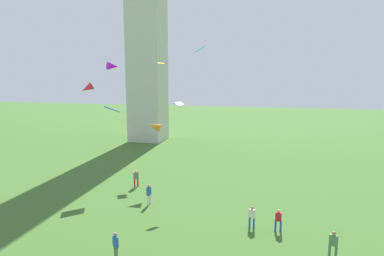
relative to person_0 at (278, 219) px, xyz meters
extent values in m
cylinder|color=#235693|center=(-0.18, 0.01, -0.55)|extent=(0.15, 0.15, 0.80)
cylinder|color=#235693|center=(0.18, -0.01, -0.55)|extent=(0.15, 0.15, 0.80)
cube|color=red|center=(0.00, 0.00, 0.17)|extent=(0.45, 0.28, 0.64)
sphere|color=#D8AD84|center=(0.00, 0.00, 0.61)|extent=(0.23, 0.23, 0.23)
cylinder|color=#235693|center=(-1.76, 0.00, -0.54)|extent=(0.15, 0.15, 0.81)
cylinder|color=#235693|center=(-2.08, 0.19, -0.54)|extent=(0.15, 0.15, 0.81)
cube|color=silver|center=(-1.92, 0.10, 0.18)|extent=(0.51, 0.44, 0.64)
sphere|color=#A37556|center=(-1.92, 0.10, 0.62)|extent=(0.24, 0.24, 0.24)
cylinder|color=silver|center=(-11.13, 2.77, -0.50)|extent=(0.17, 0.17, 0.89)
cylinder|color=silver|center=(-11.13, 2.36, -0.50)|extent=(0.17, 0.17, 0.89)
cube|color=#235693|center=(-11.13, 2.57, 0.29)|extent=(0.28, 0.49, 0.70)
sphere|color=#A37556|center=(-11.13, 2.57, 0.77)|extent=(0.26, 0.26, 0.26)
cylinder|color=#51754C|center=(3.10, -2.90, -0.51)|extent=(0.16, 0.16, 0.87)
cylinder|color=#51754C|center=(3.45, -3.10, -0.51)|extent=(0.16, 0.16, 0.87)
cube|color=#51754C|center=(3.28, -3.00, 0.27)|extent=(0.54, 0.47, 0.69)
sphere|color=#A37556|center=(3.28, -3.00, 0.74)|extent=(0.25, 0.25, 0.25)
cylinder|color=#51754C|center=(-9.61, -6.63, -0.51)|extent=(0.17, 0.17, 0.88)
cylinder|color=#51754C|center=(-9.87, -6.32, -0.51)|extent=(0.17, 0.17, 0.88)
cube|color=#235693|center=(-9.74, -6.48, 0.28)|extent=(0.51, 0.54, 0.70)
sphere|color=#A37556|center=(-9.74, -6.48, 0.76)|extent=(0.26, 0.26, 0.26)
cylinder|color=red|center=(-14.32, 6.62, -0.52)|extent=(0.16, 0.16, 0.86)
cylinder|color=red|center=(-14.11, 6.96, -0.52)|extent=(0.16, 0.16, 0.86)
cube|color=#51754C|center=(-14.21, 6.79, 0.25)|extent=(0.47, 0.53, 0.68)
sphere|color=beige|center=(-14.21, 6.79, 0.71)|extent=(0.25, 0.25, 0.25)
cube|color=blue|center=(-17.06, 7.47, 7.00)|extent=(1.94, 1.75, 0.76)
cone|color=red|center=(-19.88, 7.56, 9.16)|extent=(1.64, 1.52, 1.29)
cube|color=#BE1962|center=(-9.57, 7.07, 7.73)|extent=(0.92, 1.02, 0.36)
cone|color=orange|center=(-12.60, 8.21, 5.23)|extent=(1.54, 1.13, 1.15)
cube|color=gold|center=(-15.02, 17.26, 12.11)|extent=(1.27, 1.45, 0.30)
cone|color=#C410F0|center=(-21.15, 15.90, 11.75)|extent=(1.79, 1.78, 1.11)
cube|color=#16B9A2|center=(-6.37, 2.01, 12.49)|extent=(0.73, 1.04, 0.61)
camera|label=1|loc=(-0.58, -23.63, 10.20)|focal=30.75mm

